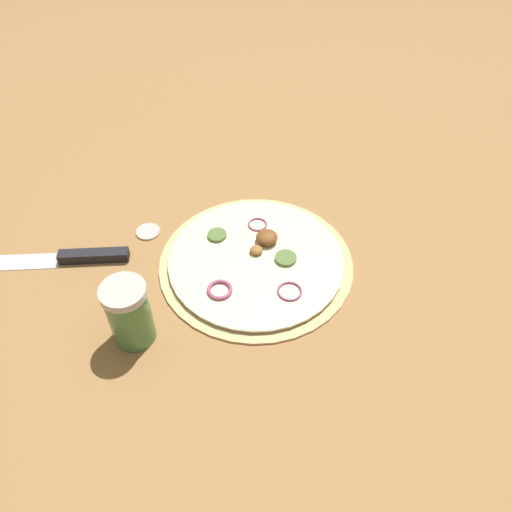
# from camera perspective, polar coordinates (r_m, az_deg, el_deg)

# --- Properties ---
(ground_plane) EXTENTS (3.00, 3.00, 0.00)m
(ground_plane) POSITION_cam_1_polar(r_m,az_deg,el_deg) (0.82, 0.00, -0.85)
(ground_plane) COLOR #9E703F
(pizza) EXTENTS (0.32, 0.32, 0.03)m
(pizza) POSITION_cam_1_polar(r_m,az_deg,el_deg) (0.82, 0.01, -0.53)
(pizza) COLOR #D6B77A
(pizza) RESTS_ON ground_plane
(knife) EXTENTS (0.31, 0.06, 0.02)m
(knife) POSITION_cam_1_polar(r_m,az_deg,el_deg) (0.88, -20.83, -0.17)
(knife) COLOR silver
(knife) RESTS_ON ground_plane
(spice_jar) EXTENTS (0.06, 0.06, 0.11)m
(spice_jar) POSITION_cam_1_polar(r_m,az_deg,el_deg) (0.71, -14.29, -6.37)
(spice_jar) COLOR #4C7F42
(spice_jar) RESTS_ON ground_plane
(loose_cap) EXTENTS (0.04, 0.04, 0.01)m
(loose_cap) POSITION_cam_1_polar(r_m,az_deg,el_deg) (0.89, -12.26, 2.82)
(loose_cap) COLOR beige
(loose_cap) RESTS_ON ground_plane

